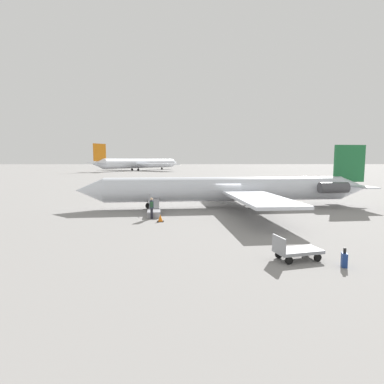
% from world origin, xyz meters
% --- Properties ---
extents(ground_plane, '(600.00, 600.00, 0.00)m').
position_xyz_m(ground_plane, '(0.00, 0.00, 0.00)').
color(ground_plane, gray).
extents(airplane_main, '(30.14, 23.03, 6.35)m').
position_xyz_m(airplane_main, '(-0.90, -0.08, 1.90)').
color(airplane_main, silver).
rests_on(airplane_main, ground).
extents(airplane_far_left, '(37.21, 46.80, 11.01)m').
position_xyz_m(airplane_far_left, '(24.47, -105.72, 3.28)').
color(airplane_far_left, silver).
rests_on(airplane_far_left, ground).
extents(boarding_stairs, '(1.38, 4.09, 1.62)m').
position_xyz_m(boarding_stairs, '(6.92, 4.37, 0.36)').
color(boarding_stairs, '#99999E').
rests_on(boarding_stairs, ground).
extents(passenger, '(0.36, 0.55, 1.74)m').
position_xyz_m(passenger, '(6.96, 5.77, 1.00)').
color(passenger, '#23232D').
rests_on(passenger, ground).
extents(luggage_cart, '(2.40, 1.59, 1.22)m').
position_xyz_m(luggage_cart, '(-1.10, 16.11, 0.46)').
color(luggage_cart, gray).
rests_on(luggage_cart, ground).
extents(suitcase, '(0.31, 0.41, 0.88)m').
position_xyz_m(suitcase, '(-2.94, 17.10, 0.33)').
color(suitcase, navy).
rests_on(suitcase, ground).
extents(traffic_cone_near_stairs, '(0.51, 0.51, 0.56)m').
position_xyz_m(traffic_cone_near_stairs, '(6.15, 6.97, 0.26)').
color(traffic_cone_near_stairs, black).
rests_on(traffic_cone_near_stairs, ground).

